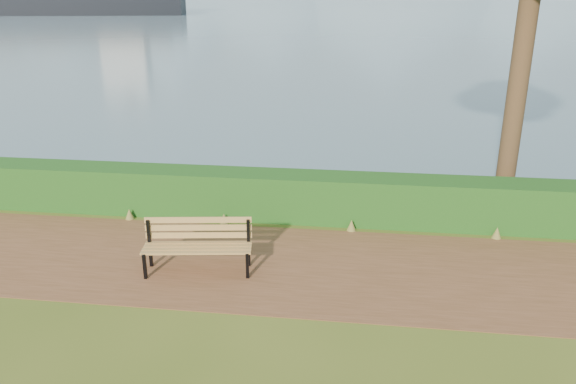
# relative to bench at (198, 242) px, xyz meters

# --- Properties ---
(ground) EXTENTS (140.00, 140.00, 0.00)m
(ground) POSITION_rel_bench_xyz_m (1.05, 0.03, -0.54)
(ground) COLOR #455418
(ground) RESTS_ON ground
(path) EXTENTS (40.00, 3.40, 0.01)m
(path) POSITION_rel_bench_xyz_m (1.05, 0.33, -0.54)
(path) COLOR brown
(path) RESTS_ON ground
(hedge) EXTENTS (32.00, 0.85, 1.00)m
(hedge) POSITION_rel_bench_xyz_m (1.05, 2.63, -0.04)
(hedge) COLOR #134514
(hedge) RESTS_ON ground
(water) EXTENTS (700.00, 510.00, 0.00)m
(water) POSITION_rel_bench_xyz_m (1.05, 260.03, -0.54)
(water) COLOR #445C6E
(water) RESTS_ON ground
(bench) EXTENTS (1.94, 0.82, 0.94)m
(bench) POSITION_rel_bench_xyz_m (0.00, 0.00, 0.00)
(bench) COLOR black
(bench) RESTS_ON ground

